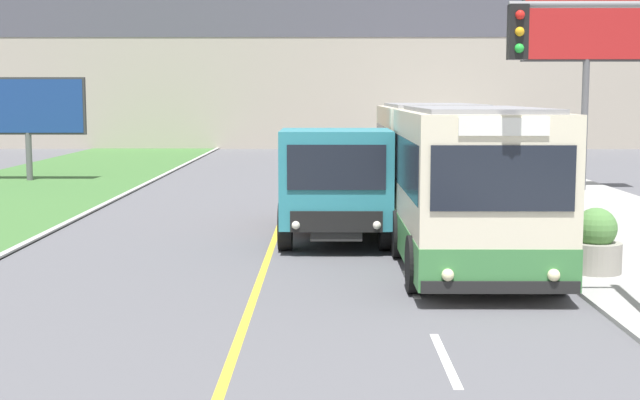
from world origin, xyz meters
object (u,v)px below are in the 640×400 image
at_px(billboard_large, 588,24).
at_px(billboard_small, 27,108).
at_px(planter_round_second, 596,244).
at_px(dump_truck, 335,186).
at_px(city_bus, 449,175).
at_px(traffic_light_mast, 607,102).

relative_size(billboard_large, billboard_small, 1.67).
height_order(billboard_large, planter_round_second, billboard_large).
relative_size(dump_truck, billboard_large, 0.84).
distance_m(city_bus, traffic_light_mast, 6.86).
relative_size(city_bus, dump_truck, 1.89).
bearing_deg(billboard_small, planter_round_second, -47.86).
height_order(billboard_large, billboard_small, billboard_large).
bearing_deg(billboard_large, dump_truck, -129.13).
distance_m(city_bus, dump_truck, 2.59).
bearing_deg(city_bus, planter_round_second, -55.64).
distance_m(dump_truck, planter_round_second, 6.21).
bearing_deg(city_bus, billboard_small, 133.65).
bearing_deg(traffic_light_mast, planter_round_second, 74.56).
height_order(dump_truck, billboard_small, billboard_small).
bearing_deg(billboard_large, traffic_light_mast, -105.16).
height_order(traffic_light_mast, billboard_small, traffic_light_mast).
bearing_deg(billboard_large, city_bus, -118.97).
height_order(city_bus, billboard_small, billboard_small).
relative_size(city_bus, traffic_light_mast, 2.39).
height_order(traffic_light_mast, billboard_large, billboard_large).
bearing_deg(city_bus, traffic_light_mast, -77.63).
height_order(billboard_small, planter_round_second, billboard_small).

